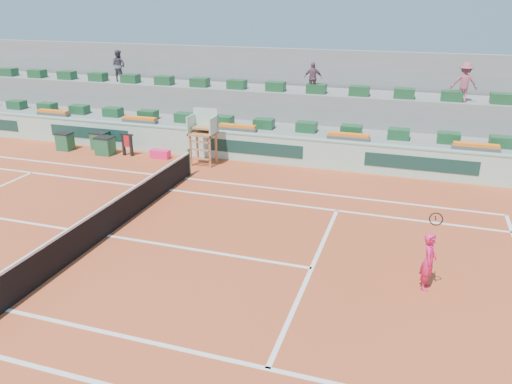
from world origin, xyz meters
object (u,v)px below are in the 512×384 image
umpire_chair (204,129)px  player_bag (160,154)px  drink_cooler_a (105,146)px  tennis_player (429,261)px

umpire_chair → player_bag: bearing=177.5°
player_bag → drink_cooler_a: size_ratio=1.05×
player_bag → drink_cooler_a: 2.73m
player_bag → umpire_chair: (2.24, -0.10, 1.35)m
player_bag → drink_cooler_a: bearing=-174.4°
player_bag → drink_cooler_a: (-2.71, -0.27, 0.23)m
player_bag → drink_cooler_a: drink_cooler_a is taller
tennis_player → umpire_chair: bearing=141.0°
umpire_chair → drink_cooler_a: 5.07m
tennis_player → player_bag: bearing=146.6°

